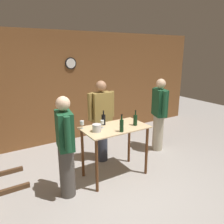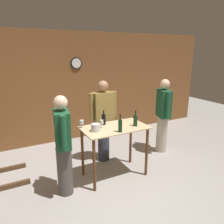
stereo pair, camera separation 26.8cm
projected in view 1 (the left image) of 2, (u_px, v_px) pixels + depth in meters
ground_plane at (121, 193)px, 3.55m from camera, size 14.00×14.00×0.00m
back_wall at (62, 88)px, 5.31m from camera, size 8.40×0.08×2.70m
tasting_table at (115, 137)px, 3.88m from camera, size 1.15×0.66×0.94m
wine_bottle_far_left at (104, 119)px, 3.92m from camera, size 0.07×0.07×0.27m
wine_bottle_left at (122, 125)px, 3.58m from camera, size 0.07×0.07×0.30m
wine_bottle_center at (135, 120)px, 3.89m from camera, size 0.07×0.07×0.28m
wine_glass_near_left at (82, 123)px, 3.73m from camera, size 0.07×0.07×0.14m
wine_glass_near_center at (102, 122)px, 3.76m from camera, size 0.06×0.06×0.14m
ice_bucket at (97, 128)px, 3.60m from camera, size 0.15×0.15×0.13m
person_host at (66, 146)px, 3.29m from camera, size 0.29×0.58×1.62m
person_visitor_with_scarf at (159, 113)px, 4.91m from camera, size 0.34×0.56×1.66m
person_visitor_bearded at (101, 120)px, 4.41m from camera, size 0.59×0.24×1.68m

